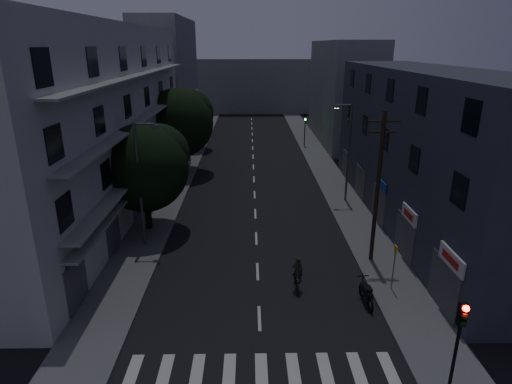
{
  "coord_description": "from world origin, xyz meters",
  "views": [
    {
      "loc": [
        -0.45,
        -15.5,
        12.5
      ],
      "look_at": [
        0.0,
        12.0,
        3.0
      ],
      "focal_mm": 30.0,
      "sensor_mm": 36.0,
      "label": 1
    }
  ],
  "objects_px": {
    "motorcycle": "(366,294)",
    "cyclist": "(297,279)",
    "traffic_signal_near": "(460,332)",
    "bus_stop_sign": "(395,259)",
    "utility_pole": "(378,185)"
  },
  "relations": [
    {
      "from": "utility_pole",
      "to": "bus_stop_sign",
      "type": "xyz_separation_m",
      "value": [
        0.2,
        -3.34,
        -2.98
      ]
    },
    {
      "from": "utility_pole",
      "to": "cyclist",
      "type": "distance_m",
      "value": 7.14
    },
    {
      "from": "traffic_signal_near",
      "to": "bus_stop_sign",
      "type": "height_order",
      "value": "traffic_signal_near"
    },
    {
      "from": "motorcycle",
      "to": "cyclist",
      "type": "height_order",
      "value": "cyclist"
    },
    {
      "from": "bus_stop_sign",
      "to": "utility_pole",
      "type": "bearing_deg",
      "value": 93.43
    },
    {
      "from": "traffic_signal_near",
      "to": "bus_stop_sign",
      "type": "xyz_separation_m",
      "value": [
        0.32,
        7.55,
        -1.21
      ]
    },
    {
      "from": "motorcycle",
      "to": "cyclist",
      "type": "relative_size",
      "value": 1.09
    },
    {
      "from": "utility_pole",
      "to": "bus_stop_sign",
      "type": "height_order",
      "value": "utility_pole"
    },
    {
      "from": "bus_stop_sign",
      "to": "cyclist",
      "type": "height_order",
      "value": "bus_stop_sign"
    },
    {
      "from": "traffic_signal_near",
      "to": "bus_stop_sign",
      "type": "relative_size",
      "value": 1.62
    },
    {
      "from": "traffic_signal_near",
      "to": "utility_pole",
      "type": "height_order",
      "value": "utility_pole"
    },
    {
      "from": "motorcycle",
      "to": "bus_stop_sign",
      "type": "bearing_deg",
      "value": 30.99
    },
    {
      "from": "bus_stop_sign",
      "to": "motorcycle",
      "type": "xyz_separation_m",
      "value": [
        -1.67,
        -1.13,
        -1.35
      ]
    },
    {
      "from": "traffic_signal_near",
      "to": "motorcycle",
      "type": "xyz_separation_m",
      "value": [
        -1.35,
        6.42,
        -2.56
      ]
    },
    {
      "from": "utility_pole",
      "to": "motorcycle",
      "type": "xyz_separation_m",
      "value": [
        -1.47,
        -4.46,
        -4.33
      ]
    }
  ]
}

